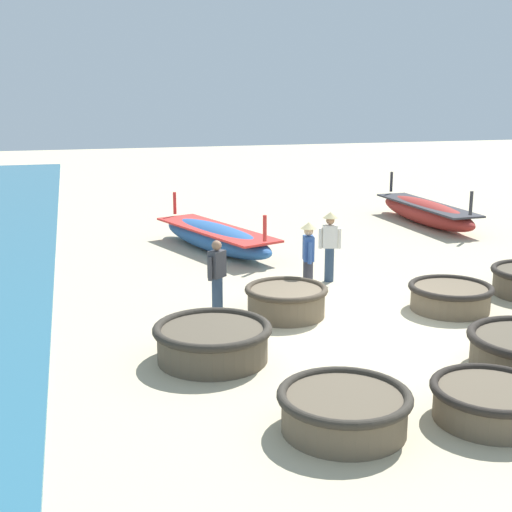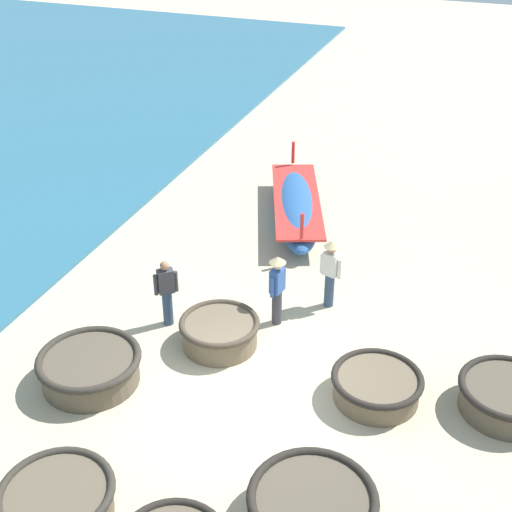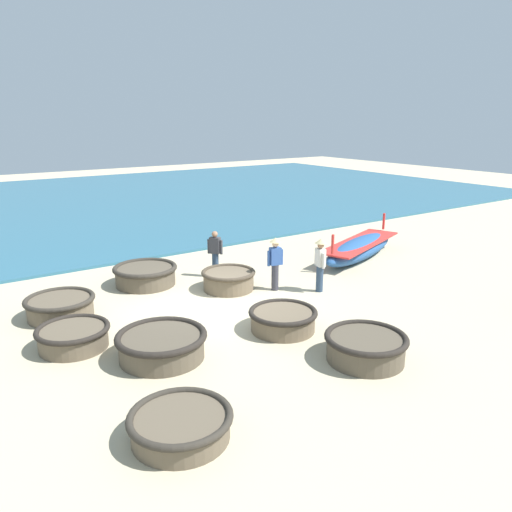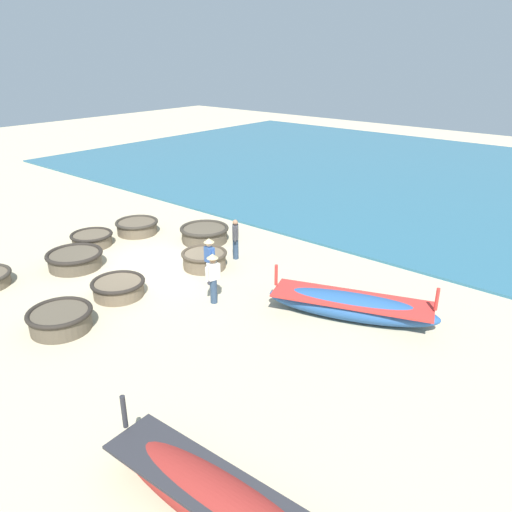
# 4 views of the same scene
# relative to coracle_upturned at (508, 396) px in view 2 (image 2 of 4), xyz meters

# --- Properties ---
(ground_plane) EXTENTS (80.00, 80.00, 0.00)m
(ground_plane) POSITION_rel_coracle_upturned_xyz_m (-4.61, -1.20, -0.33)
(ground_plane) COLOR #C6B793
(coracle_upturned) EXTENTS (1.84, 1.84, 0.61)m
(coracle_upturned) POSITION_rel_coracle_upturned_xyz_m (0.00, 0.00, 0.00)
(coracle_upturned) COLOR brown
(coracle_upturned) RESTS_ON ground
(coracle_front_right) EXTENTS (1.68, 1.68, 0.62)m
(coracle_front_right) POSITION_rel_coracle_upturned_xyz_m (-5.72, -0.02, 0.00)
(coracle_front_right) COLOR brown
(coracle_front_right) RESTS_ON ground
(coracle_nearest) EXTENTS (2.03, 2.03, 0.61)m
(coracle_nearest) POSITION_rel_coracle_upturned_xyz_m (-2.65, -3.65, -0.00)
(coracle_nearest) COLOR brown
(coracle_nearest) RESTS_ON ground
(coracle_far_left) EXTENTS (1.84, 1.84, 0.57)m
(coracle_far_left) POSITION_rel_coracle_upturned_xyz_m (-6.40, -4.89, -0.02)
(coracle_far_left) COLOR brown
(coracle_far_left) RESTS_ON ground
(coracle_beside_post) EXTENTS (1.74, 1.74, 0.55)m
(coracle_beside_post) POSITION_rel_coracle_upturned_xyz_m (-2.32, -0.51, -0.03)
(coracle_beside_post) COLOR brown
(coracle_beside_post) RESTS_ON ground
(coracle_far_right) EXTENTS (2.02, 2.02, 0.64)m
(coracle_far_right) POSITION_rel_coracle_upturned_xyz_m (-7.62, -1.97, 0.01)
(coracle_far_right) COLOR brown
(coracle_far_right) RESTS_ON ground
(long_boat_white_hull) EXTENTS (2.90, 5.19, 1.37)m
(long_boat_white_hull) POSITION_rel_coracle_upturned_xyz_m (-5.95, 5.97, 0.06)
(long_boat_white_hull) COLOR #285693
(long_boat_white_hull) RESTS_ON ground
(fisherman_crouching) EXTENTS (0.43, 0.39, 1.57)m
(fisherman_crouching) POSITION_rel_coracle_upturned_xyz_m (-7.07, 0.30, 0.50)
(fisherman_crouching) COLOR #2D425B
(fisherman_crouching) RESTS_ON ground
(fisherman_standing_left) EXTENTS (0.51, 0.36, 1.67)m
(fisherman_standing_left) POSITION_rel_coracle_upturned_xyz_m (-3.99, 2.19, 0.62)
(fisherman_standing_left) COLOR #2D425B
(fisherman_standing_left) RESTS_ON ground
(fisherman_by_coracle) EXTENTS (0.36, 0.52, 1.67)m
(fisherman_by_coracle) POSITION_rel_coracle_upturned_xyz_m (-4.87, 1.15, 0.62)
(fisherman_by_coracle) COLOR #383842
(fisherman_by_coracle) RESTS_ON ground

